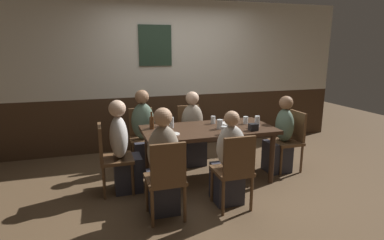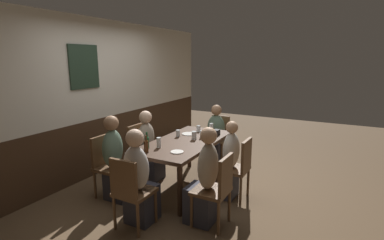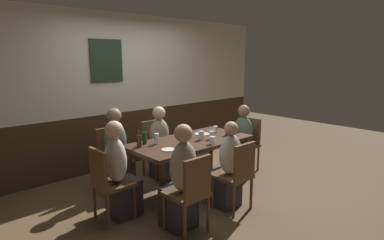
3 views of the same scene
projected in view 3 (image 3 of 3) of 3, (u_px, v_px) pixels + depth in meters
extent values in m
plane|color=brown|center=(191.00, 190.00, 4.58)|extent=(12.00, 12.00, 0.00)
cube|color=#3D2819|center=(129.00, 137.00, 5.68)|extent=(6.40, 0.10, 0.95)
cube|color=beige|center=(126.00, 63.00, 5.43)|extent=(6.40, 0.10, 1.65)
cube|color=#233828|center=(106.00, 61.00, 5.11)|extent=(0.56, 0.03, 0.68)
cube|color=#382316|center=(191.00, 142.00, 4.44)|extent=(1.75, 0.86, 0.05)
cylinder|color=#382316|center=(162.00, 189.00, 3.74)|extent=(0.07, 0.07, 0.69)
cylinder|color=#382316|center=(244.00, 161.00, 4.77)|extent=(0.07, 0.07, 0.69)
cylinder|color=#382316|center=(130.00, 174.00, 4.25)|extent=(0.07, 0.07, 0.69)
cylinder|color=#382316|center=(211.00, 151.00, 5.28)|extent=(0.07, 0.07, 0.69)
cube|color=brown|center=(244.00, 145.00, 5.30)|extent=(0.40, 0.40, 0.04)
cube|color=brown|center=(251.00, 130.00, 5.38)|extent=(0.04, 0.36, 0.43)
cylinder|color=brown|center=(246.00, 163.00, 5.11)|extent=(0.04, 0.04, 0.41)
cylinder|color=brown|center=(230.00, 158.00, 5.36)|extent=(0.04, 0.04, 0.41)
cylinder|color=brown|center=(258.00, 158.00, 5.34)|extent=(0.04, 0.04, 0.41)
cylinder|color=brown|center=(242.00, 154.00, 5.58)|extent=(0.04, 0.04, 0.41)
cube|color=brown|center=(186.00, 194.00, 3.43)|extent=(0.40, 0.40, 0.04)
cube|color=brown|center=(198.00, 178.00, 3.25)|extent=(0.36, 0.04, 0.43)
cylinder|color=brown|center=(164.00, 212.00, 3.48)|extent=(0.04, 0.04, 0.41)
cylinder|color=brown|center=(187.00, 203.00, 3.71)|extent=(0.04, 0.04, 0.41)
cylinder|color=brown|center=(185.00, 224.00, 3.24)|extent=(0.04, 0.04, 0.41)
cylinder|color=brown|center=(208.00, 213.00, 3.46)|extent=(0.04, 0.04, 0.41)
cube|color=brown|center=(232.00, 176.00, 3.94)|extent=(0.40, 0.40, 0.04)
cube|color=brown|center=(245.00, 161.00, 3.76)|extent=(0.36, 0.04, 0.43)
cylinder|color=brown|center=(213.00, 193.00, 3.99)|extent=(0.04, 0.04, 0.41)
cylinder|color=brown|center=(230.00, 185.00, 4.22)|extent=(0.04, 0.04, 0.41)
cylinder|color=brown|center=(234.00, 201.00, 3.75)|extent=(0.04, 0.04, 0.41)
cylinder|color=brown|center=(251.00, 193.00, 3.97)|extent=(0.04, 0.04, 0.41)
cube|color=brown|center=(158.00, 150.00, 5.05)|extent=(0.40, 0.40, 0.04)
cube|color=brown|center=(151.00, 134.00, 5.14)|extent=(0.36, 0.04, 0.43)
cylinder|color=brown|center=(173.00, 163.00, 5.09)|extent=(0.04, 0.04, 0.41)
cylinder|color=brown|center=(156.00, 168.00, 4.86)|extent=(0.04, 0.04, 0.41)
cylinder|color=brown|center=(160.00, 159.00, 5.33)|extent=(0.04, 0.04, 0.41)
cylinder|color=brown|center=(144.00, 163.00, 5.11)|extent=(0.04, 0.04, 0.41)
cube|color=brown|center=(114.00, 184.00, 3.69)|extent=(0.40, 0.40, 0.04)
cube|color=brown|center=(98.00, 168.00, 3.52)|extent=(0.04, 0.36, 0.43)
cylinder|color=brown|center=(120.00, 193.00, 3.97)|extent=(0.04, 0.04, 0.41)
cylinder|color=brown|center=(135.00, 202.00, 3.72)|extent=(0.04, 0.04, 0.41)
cylinder|color=brown|center=(94.00, 202.00, 3.74)|extent=(0.04, 0.04, 0.41)
cylinder|color=brown|center=(108.00, 212.00, 3.50)|extent=(0.04, 0.04, 0.41)
cube|color=brown|center=(115.00, 160.00, 4.54)|extent=(0.40, 0.40, 0.04)
cube|color=brown|center=(108.00, 142.00, 4.63)|extent=(0.36, 0.04, 0.43)
cylinder|color=brown|center=(132.00, 175.00, 4.58)|extent=(0.04, 0.04, 0.41)
cylinder|color=brown|center=(111.00, 181.00, 4.35)|extent=(0.04, 0.04, 0.41)
cylinder|color=brown|center=(120.00, 169.00, 4.82)|extent=(0.04, 0.04, 0.41)
cylinder|color=brown|center=(99.00, 175.00, 4.60)|extent=(0.04, 0.04, 0.41)
cube|color=#2D2D38|center=(239.00, 159.00, 5.26)|extent=(0.34, 0.32, 0.45)
ellipsoid|color=#56705B|center=(243.00, 131.00, 5.23)|extent=(0.22, 0.34, 0.48)
sphere|color=#936B4C|center=(244.00, 111.00, 5.16)|extent=(0.20, 0.20, 0.20)
cube|color=#2D2D38|center=(179.00, 207.00, 3.56)|extent=(0.32, 0.34, 0.45)
ellipsoid|color=tan|center=(184.00, 166.00, 3.40)|extent=(0.34, 0.22, 0.56)
sphere|color=tan|center=(183.00, 133.00, 3.33)|extent=(0.20, 0.20, 0.20)
cube|color=#2D2D38|center=(224.00, 188.00, 4.07)|extent=(0.32, 0.34, 0.45)
ellipsoid|color=beige|center=(230.00, 154.00, 3.92)|extent=(0.34, 0.22, 0.50)
sphere|color=tan|center=(231.00, 128.00, 3.85)|extent=(0.17, 0.17, 0.17)
cube|color=#2D2D38|center=(163.00, 164.00, 5.00)|extent=(0.32, 0.34, 0.45)
ellipsoid|color=tan|center=(159.00, 134.00, 4.97)|extent=(0.34, 0.22, 0.49)
sphere|color=#DBB293|center=(159.00, 113.00, 4.91)|extent=(0.21, 0.21, 0.21)
cube|color=#2D2D38|center=(124.00, 197.00, 3.82)|extent=(0.34, 0.32, 0.45)
ellipsoid|color=silver|center=(116.00, 160.00, 3.66)|extent=(0.22, 0.34, 0.53)
sphere|color=#DBB293|center=(114.00, 130.00, 3.59)|extent=(0.21, 0.21, 0.21)
cube|color=#2D2D38|center=(120.00, 176.00, 4.49)|extent=(0.32, 0.34, 0.45)
ellipsoid|color=#56705B|center=(115.00, 141.00, 4.46)|extent=(0.34, 0.22, 0.55)
sphere|color=#936B4C|center=(114.00, 115.00, 4.38)|extent=(0.21, 0.21, 0.21)
cylinder|color=silver|center=(229.00, 129.00, 4.75)|extent=(0.07, 0.07, 0.15)
cylinder|color=gold|center=(229.00, 132.00, 4.76)|extent=(0.06, 0.06, 0.09)
cylinder|color=silver|center=(188.00, 132.00, 4.68)|extent=(0.06, 0.06, 0.11)
cylinder|color=gold|center=(188.00, 133.00, 4.68)|extent=(0.06, 0.06, 0.07)
cylinder|color=silver|center=(212.00, 140.00, 4.23)|extent=(0.08, 0.08, 0.10)
cylinder|color=#331E14|center=(212.00, 143.00, 4.24)|extent=(0.07, 0.07, 0.04)
cylinder|color=silver|center=(157.00, 139.00, 4.23)|extent=(0.06, 0.06, 0.14)
cylinder|color=#C6842D|center=(157.00, 142.00, 4.24)|extent=(0.05, 0.05, 0.06)
cylinder|color=silver|center=(212.00, 135.00, 4.49)|extent=(0.07, 0.07, 0.11)
cylinder|color=#331E14|center=(212.00, 136.00, 4.50)|extent=(0.06, 0.06, 0.09)
cylinder|color=silver|center=(201.00, 135.00, 4.45)|extent=(0.08, 0.08, 0.12)
cylinder|color=gold|center=(201.00, 137.00, 4.46)|extent=(0.07, 0.07, 0.06)
cylinder|color=silver|center=(216.00, 129.00, 4.87)|extent=(0.07, 0.07, 0.10)
cylinder|color=#B26623|center=(216.00, 131.00, 4.87)|extent=(0.06, 0.06, 0.05)
cylinder|color=#194723|center=(144.00, 138.00, 4.23)|extent=(0.06, 0.06, 0.16)
cylinder|color=#194723|center=(144.00, 129.00, 4.21)|extent=(0.03, 0.03, 0.07)
cylinder|color=#42230F|center=(139.00, 141.00, 4.07)|extent=(0.06, 0.06, 0.16)
cylinder|color=#42230F|center=(139.00, 133.00, 4.04)|extent=(0.03, 0.03, 0.07)
cylinder|color=white|center=(202.00, 134.00, 4.77)|extent=(0.22, 0.22, 0.01)
cylinder|color=white|center=(168.00, 150.00, 3.96)|extent=(0.17, 0.17, 0.01)
cube|color=black|center=(230.00, 135.00, 4.56)|extent=(0.11, 0.09, 0.09)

